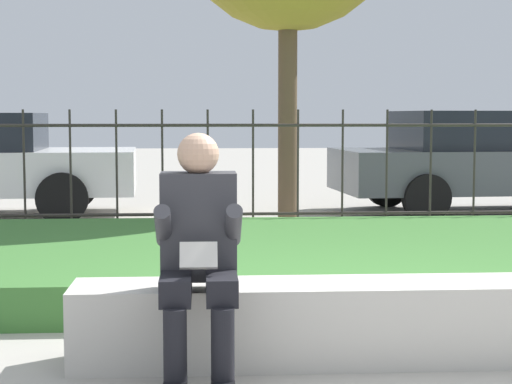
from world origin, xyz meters
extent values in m
plane|color=#A8A399|center=(0.00, 0.00, 0.00)|extent=(60.00, 60.00, 0.00)
cube|color=beige|center=(-0.03, 0.00, 0.21)|extent=(2.89, 0.46, 0.43)
cube|color=#9B978F|center=(-0.03, 0.00, 0.04)|extent=(2.77, 0.42, 0.08)
cylinder|color=black|center=(-0.91, -0.57, 0.26)|extent=(0.11, 0.11, 0.34)
cube|color=black|center=(-0.91, -0.36, 0.49)|extent=(0.15, 0.42, 0.13)
cylinder|color=black|center=(-0.69, -0.57, 0.26)|extent=(0.11, 0.11, 0.34)
cube|color=black|center=(-0.69, -0.36, 0.49)|extent=(0.15, 0.42, 0.13)
cube|color=#333338|center=(-0.80, -0.15, 0.76)|extent=(0.38, 0.24, 0.54)
sphere|color=tan|center=(-0.80, -0.17, 1.12)|extent=(0.21, 0.21, 0.21)
cylinder|color=#333338|center=(-0.97, -0.31, 0.78)|extent=(0.08, 0.29, 0.24)
cylinder|color=#333338|center=(-0.63, -0.31, 0.78)|extent=(0.08, 0.29, 0.24)
cube|color=beige|center=(-0.80, -0.41, 0.65)|extent=(0.18, 0.09, 0.13)
cube|color=#3D7533|center=(0.00, 2.44, 0.14)|extent=(8.66, 3.47, 0.28)
cylinder|color=#332D28|center=(0.00, 4.52, 0.28)|extent=(6.66, 0.03, 0.03)
cylinder|color=#332D28|center=(0.00, 4.52, 1.21)|extent=(6.66, 0.03, 0.03)
cylinder|color=#332D28|center=(-2.61, 4.52, 0.69)|extent=(0.02, 0.02, 1.38)
cylinder|color=#332D28|center=(-2.14, 4.52, 0.69)|extent=(0.02, 0.02, 1.38)
cylinder|color=#332D28|center=(-1.66, 4.52, 0.69)|extent=(0.02, 0.02, 1.38)
cylinder|color=#332D28|center=(-1.19, 4.52, 0.69)|extent=(0.02, 0.02, 1.38)
cylinder|color=#332D28|center=(-0.71, 4.52, 0.69)|extent=(0.02, 0.02, 1.38)
cylinder|color=#332D28|center=(-0.24, 4.52, 0.69)|extent=(0.02, 0.02, 1.38)
cylinder|color=#332D28|center=(0.24, 4.52, 0.69)|extent=(0.02, 0.02, 1.38)
cylinder|color=#332D28|center=(0.71, 4.52, 0.69)|extent=(0.02, 0.02, 1.38)
cylinder|color=#332D28|center=(1.19, 4.52, 0.69)|extent=(0.02, 0.02, 1.38)
cylinder|color=#332D28|center=(1.66, 4.52, 0.69)|extent=(0.02, 0.02, 1.38)
cylinder|color=#332D28|center=(2.14, 4.52, 0.69)|extent=(0.02, 0.02, 1.38)
cube|color=#4C5156|center=(3.37, 6.94, 0.58)|extent=(4.73, 2.10, 0.56)
cube|color=black|center=(3.19, 6.93, 1.12)|extent=(2.64, 1.73, 0.51)
cylinder|color=black|center=(2.01, 5.98, 0.30)|extent=(0.61, 0.24, 0.59)
cylinder|color=black|center=(1.88, 7.69, 0.30)|extent=(0.61, 0.24, 0.59)
cylinder|color=black|center=(-2.47, 5.99, 0.31)|extent=(0.64, 0.24, 0.63)
cylinder|color=black|center=(-2.57, 7.77, 0.31)|extent=(0.64, 0.24, 0.63)
cylinder|color=brown|center=(0.23, 5.51, 1.44)|extent=(0.22, 0.22, 2.87)
camera|label=1|loc=(-0.78, -4.45, 1.31)|focal=60.00mm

